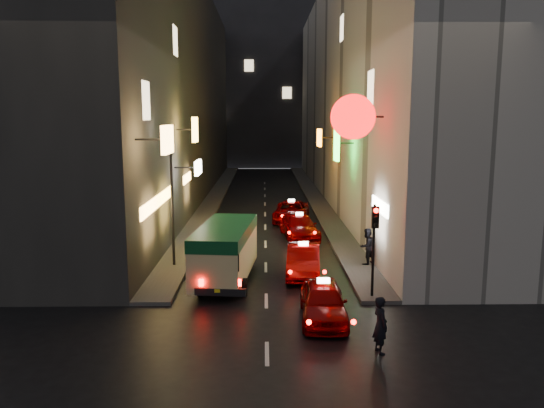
{
  "coord_description": "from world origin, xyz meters",
  "views": [
    {
      "loc": [
        -0.08,
        -10.54,
        6.82
      ],
      "look_at": [
        0.29,
        13.0,
        2.95
      ],
      "focal_mm": 35.0,
      "sensor_mm": 36.0,
      "label": 1
    }
  ],
  "objects_px": {
    "traffic_light": "(375,231)",
    "minibus": "(225,247)",
    "lamp_post": "(172,187)",
    "taxi_near": "(323,298)",
    "pedestrian_crossing": "(380,321)"
  },
  "relations": [
    {
      "from": "minibus",
      "to": "taxi_near",
      "type": "distance_m",
      "value": 5.63
    },
    {
      "from": "traffic_light",
      "to": "lamp_post",
      "type": "bearing_deg",
      "value": 151.09
    },
    {
      "from": "traffic_light",
      "to": "minibus",
      "type": "bearing_deg",
      "value": 157.27
    },
    {
      "from": "minibus",
      "to": "pedestrian_crossing",
      "type": "xyz_separation_m",
      "value": [
        4.98,
        -6.83,
        -0.55
      ]
    },
    {
      "from": "minibus",
      "to": "traffic_light",
      "type": "relative_size",
      "value": 1.65
    },
    {
      "from": "pedestrian_crossing",
      "to": "lamp_post",
      "type": "xyz_separation_m",
      "value": [
        -7.5,
        8.97,
        2.76
      ]
    },
    {
      "from": "taxi_near",
      "to": "traffic_light",
      "type": "bearing_deg",
      "value": 41.99
    },
    {
      "from": "taxi_near",
      "to": "pedestrian_crossing",
      "type": "distance_m",
      "value": 2.93
    },
    {
      "from": "taxi_near",
      "to": "minibus",
      "type": "bearing_deg",
      "value": 130.33
    },
    {
      "from": "taxi_near",
      "to": "pedestrian_crossing",
      "type": "height_order",
      "value": "pedestrian_crossing"
    },
    {
      "from": "taxi_near",
      "to": "pedestrian_crossing",
      "type": "xyz_separation_m",
      "value": [
        1.38,
        -2.58,
        0.21
      ]
    },
    {
      "from": "minibus",
      "to": "pedestrian_crossing",
      "type": "bearing_deg",
      "value": -53.86
    },
    {
      "from": "taxi_near",
      "to": "lamp_post",
      "type": "bearing_deg",
      "value": 133.75
    },
    {
      "from": "traffic_light",
      "to": "lamp_post",
      "type": "distance_m",
      "value": 9.42
    },
    {
      "from": "minibus",
      "to": "lamp_post",
      "type": "relative_size",
      "value": 0.93
    }
  ]
}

